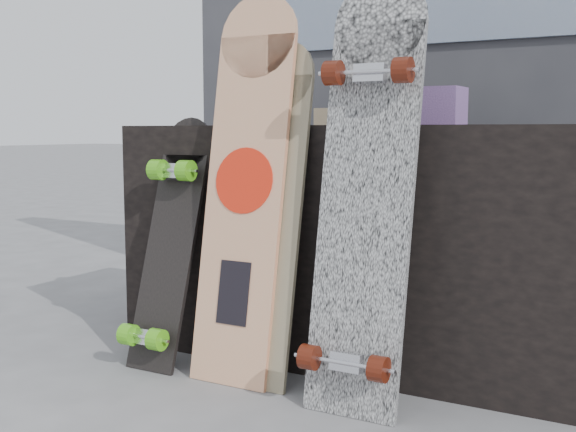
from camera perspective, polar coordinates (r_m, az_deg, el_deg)
The scene contains 10 objects.
ground at distance 2.19m, azimuth 0.10°, elevation -14.24°, with size 60.00×60.00×0.00m, color slate.
vendor_table at distance 2.52m, azimuth 5.66°, elevation -2.02°, with size 1.60×0.60×0.80m, color black.
booth at distance 3.30m, azimuth 11.88°, elevation 12.17°, with size 2.40×0.22×2.20m.
merch_box_purple at distance 2.68m, azimuth -2.13°, elevation 8.19°, with size 0.18×0.12×0.10m, color #50356E.
merch_box_small at distance 2.37m, azimuth 11.94°, elevation 8.48°, with size 0.14×0.14×0.12m, color #50356E.
merch_box_flat at distance 2.52m, azimuth 4.81°, elevation 7.81°, with size 0.22×0.10×0.06m, color #D1B78C.
longboard_geisha at distance 2.27m, azimuth -3.34°, elevation 3.23°, with size 0.27×0.24×1.22m.
longboard_celtic at distance 2.24m, azimuth -1.51°, elevation 1.25°, with size 0.23×0.22×1.07m.
longboard_cascadia at distance 2.02m, azimuth 6.18°, elevation 2.53°, with size 0.28×0.30×1.22m.
skateboard_dark at distance 2.44m, azimuth -9.44°, elevation -1.79°, with size 0.19×0.33×0.83m.
Camera 1 is at (0.99, -1.78, 0.78)m, focal length 45.00 mm.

